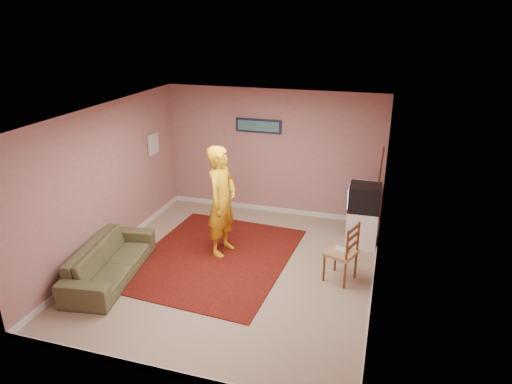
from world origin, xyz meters
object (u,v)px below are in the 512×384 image
(tv_cabinet, at_px, (362,227))
(chair_a, at_px, (364,203))
(chair_b, at_px, (341,246))
(person, at_px, (222,201))
(sofa, at_px, (110,261))
(crt_tv, at_px, (364,198))

(tv_cabinet, distance_m, chair_a, 0.62)
(chair_b, xyz_separation_m, person, (-2.09, 0.32, 0.37))
(chair_b, distance_m, sofa, 3.67)
(person, bearing_deg, chair_a, -49.05)
(chair_a, height_order, person, person)
(sofa, height_order, person, person)
(chair_b, xyz_separation_m, sofa, (-3.52, -0.98, -0.31))
(chair_a, bearing_deg, sofa, -133.72)
(chair_a, distance_m, chair_b, 1.88)
(chair_b, distance_m, person, 2.15)
(crt_tv, height_order, person, person)
(crt_tv, xyz_separation_m, sofa, (-3.74, -2.28, -0.63))
(tv_cabinet, distance_m, chair_b, 1.35)
(chair_b, bearing_deg, chair_a, -166.56)
(chair_b, bearing_deg, tv_cabinet, -170.12)
(chair_a, xyz_separation_m, person, (-2.30, -1.54, 0.37))
(tv_cabinet, xyz_separation_m, chair_a, (-0.02, 0.56, 0.26))
(crt_tv, bearing_deg, chair_b, -100.61)
(sofa, relative_size, person, 1.03)
(tv_cabinet, xyz_separation_m, chair_b, (-0.23, -1.30, 0.26))
(tv_cabinet, bearing_deg, crt_tv, -179.23)
(chair_a, bearing_deg, chair_b, -87.54)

